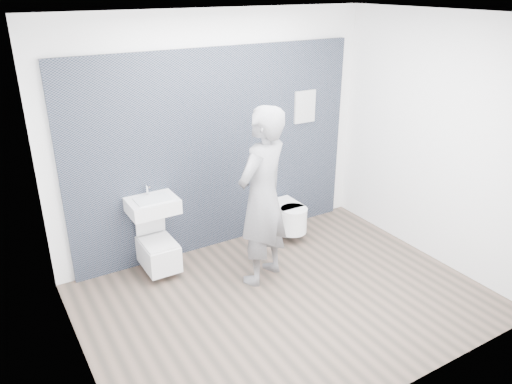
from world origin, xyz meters
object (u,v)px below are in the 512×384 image
washbasin (153,205)px  toilet_square (158,252)px  visitor (262,197)px  toilet_rounded (288,217)px

washbasin → toilet_square: size_ratio=0.75×
toilet_square → visitor: bearing=-36.3°
washbasin → toilet_square: 0.56m
toilet_rounded → visitor: (-0.78, -0.64, 0.69)m
toilet_square → toilet_rounded: size_ratio=1.16×
washbasin → toilet_square: bearing=-90.0°
toilet_square → visitor: visitor is taller
washbasin → toilet_rounded: bearing=-3.5°
washbasin → toilet_rounded: washbasin is taller
toilet_rounded → visitor: 1.22m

